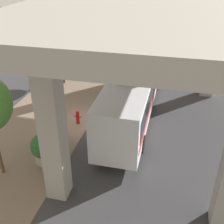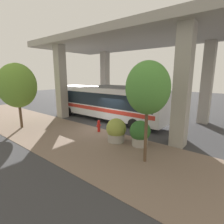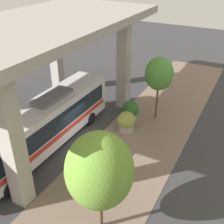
{
  "view_description": "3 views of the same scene",
  "coord_description": "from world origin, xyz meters",
  "px_view_note": "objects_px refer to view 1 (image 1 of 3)",
  "views": [
    {
      "loc": [
        5.02,
        -14.8,
        9.54
      ],
      "look_at": [
        1.39,
        0.31,
        0.8
      ],
      "focal_mm": 45.0,
      "sensor_mm": 36.0,
      "label": 1
    },
    {
      "loc": [
        -10.53,
        -9.59,
        4.5
      ],
      "look_at": [
        0.07,
        -1.02,
        1.6
      ],
      "focal_mm": 28.0,
      "sensor_mm": 36.0,
      "label": 2
    },
    {
      "loc": [
        -8.96,
        13.71,
        11.87
      ],
      "look_at": [
        -1.16,
        -1.02,
        2.39
      ],
      "focal_mm": 45.0,
      "sensor_mm": 36.0,
      "label": 3
    }
  ],
  "objects_px": {
    "street_tree_far": "(60,40)",
    "planter_front": "(44,148)",
    "fire_hydrant": "(78,117)",
    "bus": "(135,88)",
    "planter_middle": "(50,131)"
  },
  "relations": [
    {
      "from": "planter_middle",
      "to": "street_tree_far",
      "type": "distance_m",
      "value": 9.22
    },
    {
      "from": "fire_hydrant",
      "to": "planter_front",
      "type": "height_order",
      "value": "planter_front"
    },
    {
      "from": "bus",
      "to": "fire_hydrant",
      "type": "distance_m",
      "value": 4.16
    },
    {
      "from": "planter_middle",
      "to": "street_tree_far",
      "type": "xyz_separation_m",
      "value": [
        -2.59,
        8.39,
        2.83
      ]
    },
    {
      "from": "planter_middle",
      "to": "street_tree_far",
      "type": "bearing_deg",
      "value": 107.17
    },
    {
      "from": "planter_front",
      "to": "street_tree_far",
      "type": "distance_m",
      "value": 10.8
    },
    {
      "from": "planter_front",
      "to": "street_tree_far",
      "type": "bearing_deg",
      "value": 106.63
    },
    {
      "from": "street_tree_far",
      "to": "planter_front",
      "type": "bearing_deg",
      "value": -73.37
    },
    {
      "from": "planter_front",
      "to": "fire_hydrant",
      "type": "bearing_deg",
      "value": 84.4
    },
    {
      "from": "bus",
      "to": "planter_middle",
      "type": "relative_size",
      "value": 7.74
    },
    {
      "from": "bus",
      "to": "planter_front",
      "type": "distance_m",
      "value": 7.23
    },
    {
      "from": "planter_front",
      "to": "street_tree_far",
      "type": "height_order",
      "value": "street_tree_far"
    },
    {
      "from": "planter_front",
      "to": "planter_middle",
      "type": "bearing_deg",
      "value": 103.76
    },
    {
      "from": "street_tree_far",
      "to": "planter_middle",
      "type": "bearing_deg",
      "value": -72.83
    },
    {
      "from": "fire_hydrant",
      "to": "planter_middle",
      "type": "relative_size",
      "value": 0.59
    }
  ]
}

